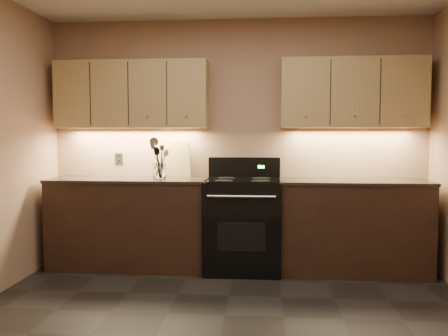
# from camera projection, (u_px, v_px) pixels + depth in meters

# --- Properties ---
(wall_back) EXTENTS (4.00, 0.04, 2.60)m
(wall_back) POSITION_uv_depth(u_px,v_px,m) (237.00, 142.00, 5.08)
(wall_back) COLOR #9E7A5C
(wall_back) RESTS_ON ground
(counter_left) EXTENTS (1.62, 0.62, 0.93)m
(counter_left) POSITION_uv_depth(u_px,v_px,m) (130.00, 223.00, 4.94)
(counter_left) COLOR black
(counter_left) RESTS_ON ground
(counter_right) EXTENTS (1.46, 0.62, 0.93)m
(counter_right) POSITION_uv_depth(u_px,v_px,m) (353.00, 226.00, 4.74)
(counter_right) COLOR black
(counter_right) RESTS_ON ground
(stove) EXTENTS (0.76, 0.68, 1.14)m
(stove) POSITION_uv_depth(u_px,v_px,m) (243.00, 223.00, 4.81)
(stove) COLOR black
(stove) RESTS_ON ground
(upper_cab_left) EXTENTS (1.60, 0.30, 0.70)m
(upper_cab_left) POSITION_uv_depth(u_px,v_px,m) (132.00, 95.00, 4.99)
(upper_cab_left) COLOR tan
(upper_cab_left) RESTS_ON wall_back
(upper_cab_right) EXTENTS (1.44, 0.30, 0.70)m
(upper_cab_right) POSITION_uv_depth(u_px,v_px,m) (353.00, 93.00, 4.80)
(upper_cab_right) COLOR tan
(upper_cab_right) RESTS_ON wall_back
(outlet_plate) EXTENTS (0.08, 0.01, 0.12)m
(outlet_plate) POSITION_uv_depth(u_px,v_px,m) (119.00, 158.00, 5.20)
(outlet_plate) COLOR #B2B5BA
(outlet_plate) RESTS_ON wall_back
(utensil_crock) EXTENTS (0.17, 0.17, 0.16)m
(utensil_crock) POSITION_uv_depth(u_px,v_px,m) (159.00, 171.00, 4.85)
(utensil_crock) COLOR white
(utensil_crock) RESTS_ON counter_left
(cutting_board) EXTENTS (0.31, 0.16, 0.39)m
(cutting_board) POSITION_uv_depth(u_px,v_px,m) (178.00, 159.00, 5.12)
(cutting_board) COLOR tan
(cutting_board) RESTS_ON counter_left
(wooden_spoon) EXTENTS (0.17, 0.11, 0.30)m
(wooden_spoon) POSITION_uv_depth(u_px,v_px,m) (156.00, 162.00, 4.85)
(wooden_spoon) COLOR tan
(wooden_spoon) RESTS_ON utensil_crock
(black_spoon) EXTENTS (0.09, 0.12, 0.32)m
(black_spoon) POSITION_uv_depth(u_px,v_px,m) (160.00, 162.00, 4.85)
(black_spoon) COLOR black
(black_spoon) RESTS_ON utensil_crock
(black_turner) EXTENTS (0.11, 0.20, 0.36)m
(black_turner) POSITION_uv_depth(u_px,v_px,m) (161.00, 160.00, 4.81)
(black_turner) COLOR black
(black_turner) RESTS_ON utensil_crock
(steel_spatula) EXTENTS (0.19, 0.15, 0.39)m
(steel_spatula) POSITION_uv_depth(u_px,v_px,m) (162.00, 159.00, 4.85)
(steel_spatula) COLOR silver
(steel_spatula) RESTS_ON utensil_crock
(steel_skimmer) EXTENTS (0.18, 0.10, 0.41)m
(steel_skimmer) POSITION_uv_depth(u_px,v_px,m) (162.00, 158.00, 4.82)
(steel_skimmer) COLOR silver
(steel_skimmer) RESTS_ON utensil_crock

